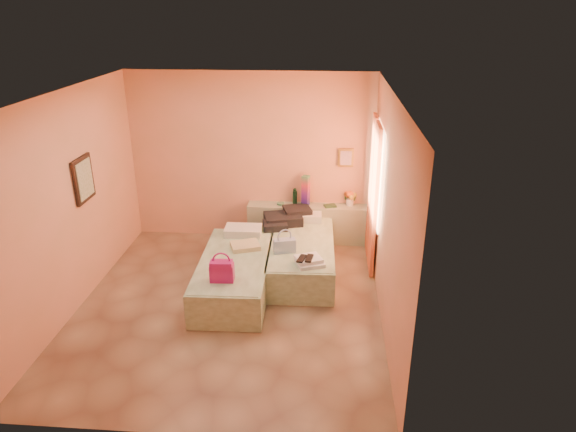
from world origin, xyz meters
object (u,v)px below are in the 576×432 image
(bed_right, at_px, (302,256))
(green_book, at_px, (330,206))
(water_bottle, at_px, (295,197))
(bed_left, at_px, (235,274))
(magenta_handbag, at_px, (222,271))
(flower_vase, at_px, (350,197))
(towel_stack, at_px, (310,261))
(headboard_ledge, at_px, (309,223))
(blue_handbag, at_px, (284,246))

(bed_right, bearing_deg, green_book, 66.58)
(bed_right, relative_size, water_bottle, 7.60)
(water_bottle, relative_size, green_book, 1.40)
(bed_left, xyz_separation_m, bed_right, (0.90, 0.65, 0.00))
(green_book, distance_m, magenta_handbag, 2.65)
(bed_left, relative_size, flower_vase, 6.93)
(bed_left, height_order, towel_stack, towel_stack)
(magenta_handbag, bearing_deg, bed_left, 82.70)
(bed_left, bearing_deg, magenta_handbag, -95.64)
(water_bottle, bearing_deg, headboard_ledge, -9.47)
(bed_right, height_order, flower_vase, flower_vase)
(water_bottle, xyz_separation_m, green_book, (0.59, -0.07, -0.12))
(water_bottle, bearing_deg, bed_left, -112.57)
(headboard_ledge, xyz_separation_m, bed_left, (-0.96, -1.70, -0.08))
(headboard_ledge, height_order, bed_left, headboard_ledge)
(magenta_handbag, bearing_deg, bed_right, 49.98)
(bed_right, distance_m, green_book, 1.17)
(green_book, xyz_separation_m, flower_vase, (0.32, 0.11, 0.13))
(water_bottle, bearing_deg, flower_vase, 2.08)
(towel_stack, bearing_deg, headboard_ledge, 92.66)
(magenta_handbag, bearing_deg, headboard_ledge, 63.29)
(bed_left, relative_size, water_bottle, 7.60)
(headboard_ledge, bearing_deg, flower_vase, 6.24)
(bed_left, height_order, blue_handbag, blue_handbag)
(headboard_ledge, xyz_separation_m, blue_handbag, (-0.29, -1.45, 0.27))
(water_bottle, distance_m, towel_stack, 1.88)
(headboard_ledge, relative_size, magenta_handbag, 6.85)
(bed_right, xyz_separation_m, flower_vase, (0.74, 1.12, 0.54))
(headboard_ledge, relative_size, green_book, 10.90)
(bed_left, relative_size, towel_stack, 5.71)
(flower_vase, relative_size, towel_stack, 0.82)
(bed_right, bearing_deg, bed_left, -145.56)
(bed_right, height_order, water_bottle, water_bottle)
(magenta_handbag, bearing_deg, blue_handbag, 46.95)
(flower_vase, bearing_deg, water_bottle, -177.92)
(flower_vase, distance_m, magenta_handbag, 2.92)
(water_bottle, distance_m, magenta_handbag, 2.47)
(water_bottle, relative_size, flower_vase, 0.91)
(flower_vase, relative_size, magenta_handbag, 0.97)
(bed_right, relative_size, towel_stack, 5.71)
(flower_vase, relative_size, blue_handbag, 0.93)
(headboard_ledge, bearing_deg, bed_left, -119.58)
(bed_left, relative_size, green_book, 10.64)
(green_book, relative_size, flower_vase, 0.65)
(headboard_ledge, distance_m, flower_vase, 0.82)
(green_book, bearing_deg, towel_stack, -118.29)
(bed_left, bearing_deg, headboard_ledge, 59.03)
(magenta_handbag, bearing_deg, towel_stack, 21.85)
(flower_vase, height_order, blue_handbag, flower_vase)
(bed_left, relative_size, blue_handbag, 6.47)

